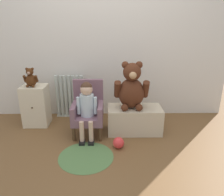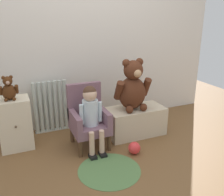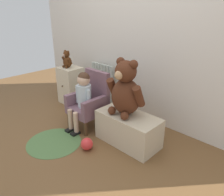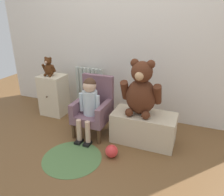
% 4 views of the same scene
% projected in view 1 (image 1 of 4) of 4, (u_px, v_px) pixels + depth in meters
% --- Properties ---
extents(ground_plane, '(6.00, 6.00, 0.00)m').
position_uv_depth(ground_plane, '(98.00, 154.00, 2.45)').
color(ground_plane, brown).
extents(back_wall, '(3.80, 0.05, 2.40)m').
position_uv_depth(back_wall, '(100.00, 36.00, 3.14)').
color(back_wall, silver).
rests_on(back_wall, ground_plane).
extents(radiator, '(0.43, 0.05, 0.65)m').
position_uv_depth(radiator, '(70.00, 97.00, 3.31)').
color(radiator, '#B6C0B5').
rests_on(radiator, ground_plane).
extents(small_dresser, '(0.34, 0.31, 0.57)m').
position_uv_depth(small_dresser, '(36.00, 106.00, 3.07)').
color(small_dresser, beige).
rests_on(small_dresser, ground_plane).
extents(child_armchair, '(0.39, 0.41, 0.70)m').
position_uv_depth(child_armchair, '(88.00, 110.00, 2.83)').
color(child_armchair, '#775360').
rests_on(child_armchair, ground_plane).
extents(child_figure, '(0.25, 0.35, 0.72)m').
position_uv_depth(child_figure, '(87.00, 103.00, 2.68)').
color(child_figure, silver).
rests_on(child_figure, ground_plane).
extents(low_bench, '(0.70, 0.35, 0.34)m').
position_uv_depth(low_bench, '(134.00, 120.00, 2.90)').
color(low_bench, beige).
rests_on(low_bench, ground_plane).
extents(large_teddy_bear, '(0.44, 0.31, 0.60)m').
position_uv_depth(large_teddy_bear, '(132.00, 88.00, 2.76)').
color(large_teddy_bear, '#4F2716').
rests_on(large_teddy_bear, low_bench).
extents(small_teddy_bear, '(0.19, 0.13, 0.26)m').
position_uv_depth(small_teddy_bear, '(31.00, 78.00, 2.92)').
color(small_teddy_bear, '#492510').
rests_on(small_teddy_bear, small_dresser).
extents(floor_rug, '(0.61, 0.61, 0.01)m').
position_uv_depth(floor_rug, '(86.00, 157.00, 2.40)').
color(floor_rug, '#517742').
rests_on(floor_rug, ground_plane).
extents(toy_ball, '(0.13, 0.13, 0.13)m').
position_uv_depth(toy_ball, '(119.00, 143.00, 2.55)').
color(toy_ball, red).
rests_on(toy_ball, ground_plane).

